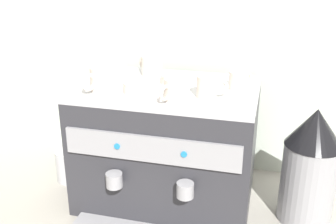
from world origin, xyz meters
TOP-DOWN VIEW (x-y plane):
  - ground_plane at (0.00, 0.00)m, footprint 4.00×4.00m
  - tiled_backsplash_wall at (0.00, 0.32)m, footprint 2.80×0.03m
  - espresso_machine at (0.00, -0.00)m, footprint 0.64×0.54m
  - ceramic_cup_0 at (-0.10, 0.13)m, footprint 0.11×0.09m
  - ceramic_cup_1 at (-0.21, -0.11)m, footprint 0.09×0.12m
  - ceramic_cup_2 at (0.25, 0.04)m, footprint 0.08×0.08m
  - ceramic_cup_3 at (-0.23, 0.04)m, footprint 0.12×0.08m
  - ceramic_cup_4 at (0.05, -0.14)m, footprint 0.07×0.10m
  - ceramic_cup_5 at (0.16, -0.08)m, footprint 0.10×0.07m
  - ceramic_bowl_0 at (0.01, 0.04)m, footprint 0.10×0.10m
  - ceramic_bowl_1 at (-0.07, -0.09)m, footprint 0.13×0.13m
  - coffee_grinder at (0.51, -0.01)m, footprint 0.19×0.19m
  - milk_pitcher at (-0.44, 0.02)m, footprint 0.11×0.11m

SIDE VIEW (x-z plane):
  - ground_plane at x=0.00m, z-range 0.00..0.00m
  - milk_pitcher at x=-0.44m, z-range 0.00..0.13m
  - coffee_grinder at x=0.51m, z-range 0.00..0.43m
  - espresso_machine at x=0.00m, z-range 0.00..0.46m
  - ceramic_bowl_0 at x=0.01m, z-range 0.46..0.49m
  - ceramic_bowl_1 at x=-0.07m, z-range 0.46..0.50m
  - ceramic_cup_3 at x=-0.23m, z-range 0.46..0.52m
  - ceramic_cup_2 at x=0.25m, z-range 0.46..0.52m
  - ceramic_cup_4 at x=0.05m, z-range 0.46..0.53m
  - ceramic_cup_5 at x=0.16m, z-range 0.46..0.53m
  - ceramic_cup_0 at x=-0.10m, z-range 0.46..0.53m
  - ceramic_cup_1 at x=-0.21m, z-range 0.46..0.54m
  - tiled_backsplash_wall at x=0.00m, z-range 0.00..1.07m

